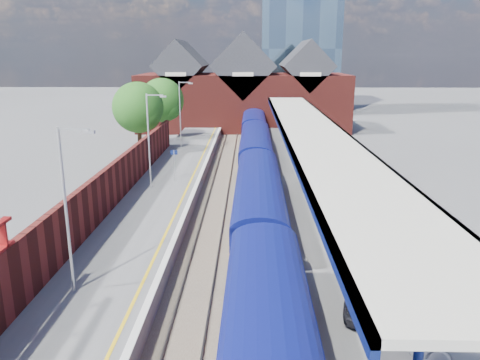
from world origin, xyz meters
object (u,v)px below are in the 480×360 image
Objects in this scene: lamp_post_d at (181,110)px; parked_car_dark at (407,312)px; lamp_post_c at (150,135)px; parked_car_blue at (359,200)px; parked_car_red at (387,243)px; lamp_post_b at (69,201)px; train at (257,167)px; platform_sign at (174,160)px.

parked_car_dark is at bearing -69.34° from lamp_post_d.
lamp_post_c is 1.78× the size of parked_car_blue.
parked_car_red reaches higher than parked_car_blue.
parked_car_dark is (13.03, -2.58, -3.33)m from lamp_post_b.
train is 9.32m from parked_car_blue.
platform_sign reaches higher than parked_car_red.
lamp_post_b is at bearing -94.33° from platform_sign.
parked_car_red is (14.15, -28.02, -3.35)m from lamp_post_d.
lamp_post_c reaches higher than parked_car_blue.
parked_car_red is at bearing 0.29° from parked_car_dark.
lamp_post_c is 18.86m from parked_car_red.
train is at bearing 68.54° from parked_car_blue.
train is 16.73× the size of parked_car_blue.
lamp_post_c is 1.00× the size of lamp_post_d.
platform_sign is (-6.49, -0.04, 0.57)m from train.
lamp_post_c is at bearing -165.46° from train.
lamp_post_d is 25.33m from parked_car_blue.
platform_sign is 0.66× the size of parked_car_red.
lamp_post_d is at bearing 119.36° from train.
parked_car_dark reaches higher than parked_car_blue.
lamp_post_d is 14.25m from platform_sign.
parked_car_red is at bearing -40.36° from lamp_post_c.
parked_car_red is at bearing -63.22° from lamp_post_d.
lamp_post_b is 13.70m from parked_car_dark.
platform_sign is at bearing 55.74° from lamp_post_c.
lamp_post_b is 1.86× the size of parked_car_red.
platform_sign is at bearing -84.44° from lamp_post_d.
train is 19.88m from lamp_post_b.
parked_car_red is at bearing -65.90° from train.
lamp_post_b is 1.55× the size of parked_car_dark.
platform_sign reaches higher than parked_car_dark.
lamp_post_b is at bearing -113.53° from train.
lamp_post_d reaches higher than parked_car_blue.
parked_car_dark is at bearing -75.90° from train.
parked_car_dark reaches higher than parked_car_red.
parked_car_red is at bearing -159.32° from parked_car_blue.
lamp_post_c is at bearing -90.00° from lamp_post_d.
train is at bearing -60.64° from lamp_post_d.
train is 6.52m from platform_sign.
train is 14.55× the size of parked_car_dark.
lamp_post_d is 2.80× the size of platform_sign.
platform_sign is (1.36, 2.00, -2.30)m from lamp_post_c.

